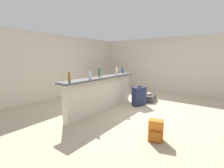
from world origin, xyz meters
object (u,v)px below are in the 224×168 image
at_px(backpack_orange, 156,131).
at_px(bottle_clear, 90,75).
at_px(bottle_white, 116,71).
at_px(suitcase_upright_navy, 139,96).
at_px(bottle_amber, 69,77).
at_px(book_stack, 148,94).
at_px(bottle_blue, 123,70).
at_px(bottle_green, 99,73).
at_px(suitcase_flat_charcoal, 148,98).
at_px(dining_chair_near_partition, 119,82).
at_px(dining_table, 110,78).

bearing_deg(backpack_orange, bottle_clear, 84.97).
height_order(bottle_white, suitcase_upright_navy, bottle_white).
relative_size(bottle_amber, book_stack, 0.91).
relative_size(bottle_amber, bottle_blue, 1.09).
height_order(bottle_green, bottle_white, bottle_white).
distance_m(bottle_blue, suitcase_flat_charcoal, 1.42).
distance_m(suitcase_flat_charcoal, suitcase_upright_navy, 0.78).
distance_m(bottle_blue, suitcase_upright_navy, 1.10).
distance_m(bottle_white, suitcase_upright_navy, 1.14).
distance_m(bottle_clear, bottle_white, 1.21).
bearing_deg(bottle_green, bottle_amber, -175.11).
height_order(bottle_clear, bottle_white, bottle_white).
height_order(bottle_clear, suitcase_upright_navy, bottle_clear).
xyz_separation_m(bottle_amber, dining_chair_near_partition, (3.45, 0.90, -0.64)).
relative_size(bottle_blue, dining_table, 0.19).
xyz_separation_m(bottle_amber, suitcase_upright_navy, (2.33, -0.67, -0.83)).
bearing_deg(backpack_orange, dining_chair_near_partition, 43.66).
bearing_deg(bottle_blue, suitcase_upright_navy, -98.49).
distance_m(bottle_clear, dining_chair_near_partition, 3.07).
distance_m(dining_table, suitcase_upright_navy, 2.44).
distance_m(bottle_amber, dining_table, 3.85).
bearing_deg(suitcase_flat_charcoal, bottle_white, 155.07).
bearing_deg(bottle_blue, bottle_white, -166.03).
bearing_deg(suitcase_upright_navy, bottle_blue, 81.51).
relative_size(bottle_amber, dining_table, 0.21).
bearing_deg(suitcase_flat_charcoal, dining_chair_near_partition, 76.86).
xyz_separation_m(bottle_green, dining_table, (2.34, 1.32, -0.51)).
height_order(bottle_blue, dining_table, bottle_blue).
xyz_separation_m(bottle_white, bottle_blue, (0.62, 0.15, -0.02)).
bearing_deg(bottle_amber, bottle_clear, -7.73).
bearing_deg(bottle_amber, suitcase_flat_charcoal, -12.34).
distance_m(bottle_green, backpack_orange, 2.40).
height_order(dining_table, suitcase_upright_navy, dining_table).
xyz_separation_m(suitcase_flat_charcoal, suitcase_upright_navy, (-0.75, 0.01, 0.22)).
bearing_deg(suitcase_flat_charcoal, dining_table, 77.80).
distance_m(bottle_amber, bottle_blue, 2.44).
bearing_deg(bottle_green, suitcase_flat_charcoal, -22.38).
xyz_separation_m(bottle_green, dining_chair_near_partition, (2.25, 0.79, -0.65)).
bearing_deg(dining_table, bottle_amber, -158.02).
bearing_deg(bottle_blue, book_stack, -46.29).
xyz_separation_m(dining_table, backpack_orange, (-3.09, -3.40, -0.44)).
relative_size(bottle_green, suitcase_flat_charcoal, 0.27).
relative_size(bottle_amber, bottle_clear, 1.06).
relative_size(bottle_white, dining_table, 0.22).
relative_size(bottle_blue, dining_chair_near_partition, 0.23).
bearing_deg(dining_chair_near_partition, dining_table, 80.60).
bearing_deg(bottle_white, suitcase_upright_navy, -48.64).
relative_size(bottle_clear, bottle_white, 0.88).
bearing_deg(bottle_clear, book_stack, -12.81).
distance_m(bottle_green, book_stack, 2.27).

